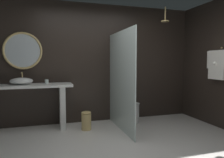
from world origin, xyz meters
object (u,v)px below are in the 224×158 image
at_px(vessel_sink, 21,81).
at_px(round_wall_mirror, 23,51).
at_px(tumbler_cup, 47,82).
at_px(hanging_bathrobe, 218,64).
at_px(waste_bin, 86,120).
at_px(rain_shower_head, 165,20).
at_px(toilet, 130,110).

height_order(vessel_sink, round_wall_mirror, round_wall_mirror).
height_order(tumbler_cup, round_wall_mirror, round_wall_mirror).
bearing_deg(round_wall_mirror, hanging_bathrobe, -17.82).
relative_size(round_wall_mirror, waste_bin, 2.00).
bearing_deg(waste_bin, rain_shower_head, 0.99).
xyz_separation_m(tumbler_cup, waste_bin, (0.73, -0.33, -0.76)).
relative_size(hanging_bathrobe, waste_bin, 1.73).
bearing_deg(rain_shower_head, hanging_bathrobe, -41.06).
bearing_deg(toilet, hanging_bathrobe, -32.15).
height_order(round_wall_mirror, waste_bin, round_wall_mirror).
xyz_separation_m(vessel_sink, toilet, (2.22, -0.03, -0.70)).
height_order(rain_shower_head, toilet, rain_shower_head).
bearing_deg(tumbler_cup, rain_shower_head, -6.92).
bearing_deg(vessel_sink, rain_shower_head, -5.40).
relative_size(hanging_bathrobe, toilet, 1.16).
height_order(tumbler_cup, waste_bin, tumbler_cup).
bearing_deg(toilet, vessel_sink, 179.16).
height_order(tumbler_cup, rain_shower_head, rain_shower_head).
bearing_deg(vessel_sink, tumbler_cup, 2.75).
bearing_deg(hanging_bathrobe, waste_bin, 165.33).
xyz_separation_m(round_wall_mirror, waste_bin, (1.17, -0.53, -1.37)).
height_order(tumbler_cup, toilet, tumbler_cup).
relative_size(tumbler_cup, round_wall_mirror, 0.12).
relative_size(vessel_sink, tumbler_cup, 4.83).
distance_m(vessel_sink, waste_bin, 1.45).
bearing_deg(hanging_bathrobe, rain_shower_head, 138.94).
xyz_separation_m(vessel_sink, tumbler_cup, (0.46, 0.02, -0.02)).
height_order(round_wall_mirror, rain_shower_head, rain_shower_head).
distance_m(vessel_sink, hanging_bathrobe, 3.84).
relative_size(vessel_sink, rain_shower_head, 1.36).
xyz_separation_m(rain_shower_head, hanging_bathrobe, (0.79, -0.69, -0.93)).
relative_size(toilet, waste_bin, 1.48).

